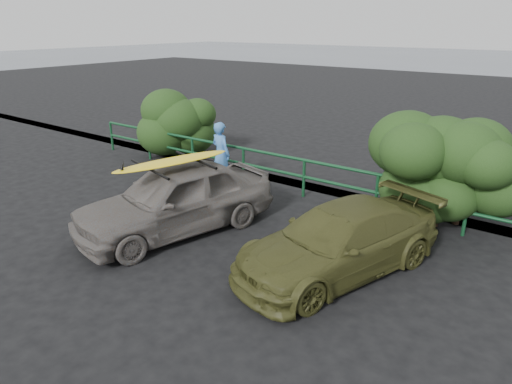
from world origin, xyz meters
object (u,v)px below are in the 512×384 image
(man, at_px, (221,154))
(olive_vehicle, at_px, (339,241))
(guardrail, at_px, (272,171))
(sedan, at_px, (175,199))
(surfboard, at_px, (173,161))

(man, bearing_deg, olive_vehicle, 164.09)
(guardrail, height_order, man, man)
(sedan, distance_m, olive_vehicle, 3.70)
(olive_vehicle, relative_size, man, 2.37)
(man, xyz_separation_m, surfboard, (1.23, -2.96, 0.70))
(guardrail, height_order, olive_vehicle, olive_vehicle)
(guardrail, relative_size, sedan, 3.17)
(man, bearing_deg, guardrail, -149.34)
(guardrail, distance_m, olive_vehicle, 4.57)
(sedan, xyz_separation_m, olive_vehicle, (3.66, 0.52, -0.14))
(guardrail, relative_size, surfboard, 5.22)
(olive_vehicle, bearing_deg, sedan, -153.04)
(sedan, bearing_deg, guardrail, 102.15)
(man, distance_m, surfboard, 3.28)
(olive_vehicle, distance_m, man, 5.47)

